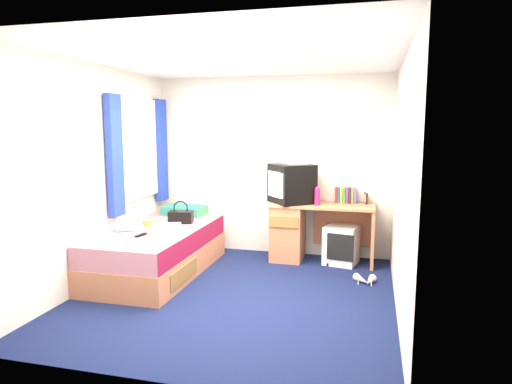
% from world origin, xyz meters
% --- Properties ---
extents(ground, '(3.40, 3.40, 0.00)m').
position_xyz_m(ground, '(0.00, 0.00, 0.00)').
color(ground, '#0C1438').
rests_on(ground, ground).
extents(room_shell, '(3.40, 3.40, 3.40)m').
position_xyz_m(room_shell, '(0.00, 0.00, 1.45)').
color(room_shell, white).
rests_on(room_shell, ground).
extents(bed, '(1.01, 2.00, 0.54)m').
position_xyz_m(bed, '(-1.10, 0.46, 0.27)').
color(bed, '#C87B53').
rests_on(bed, ground).
extents(pillow, '(0.58, 0.40, 0.12)m').
position_xyz_m(pillow, '(-1.13, 1.33, 0.60)').
color(pillow, '#165D93').
rests_on(pillow, bed).
extents(desk, '(1.30, 0.55, 0.75)m').
position_xyz_m(desk, '(0.46, 1.44, 0.41)').
color(desk, '#C87B53').
rests_on(desk, ground).
extents(storage_cube, '(0.46, 0.46, 0.49)m').
position_xyz_m(storage_cube, '(0.99, 1.38, 0.24)').
color(storage_cube, silver).
rests_on(storage_cube, ground).
extents(crt_tv, '(0.68, 0.69, 0.50)m').
position_xyz_m(crt_tv, '(0.33, 1.44, 1.00)').
color(crt_tv, black).
rests_on(crt_tv, desk).
extents(vcr, '(0.44, 0.46, 0.07)m').
position_xyz_m(vcr, '(0.33, 1.44, 1.29)').
color(vcr, '#B9B9BC').
rests_on(vcr, crt_tv).
extents(book_row, '(0.27, 0.13, 0.20)m').
position_xyz_m(book_row, '(1.01, 1.60, 0.85)').
color(book_row, maroon).
rests_on(book_row, desk).
extents(picture_frame, '(0.05, 0.12, 0.14)m').
position_xyz_m(picture_frame, '(1.27, 1.60, 0.82)').
color(picture_frame, black).
rests_on(picture_frame, desk).
extents(pink_water_bottle, '(0.07, 0.07, 0.21)m').
position_xyz_m(pink_water_bottle, '(0.67, 1.34, 0.85)').
color(pink_water_bottle, '#D91E62').
rests_on(pink_water_bottle, desk).
extents(aerosol_can, '(0.06, 0.06, 0.19)m').
position_xyz_m(aerosol_can, '(0.61, 1.48, 0.84)').
color(aerosol_can, silver).
rests_on(aerosol_can, desk).
extents(handbag, '(0.32, 0.22, 0.28)m').
position_xyz_m(handbag, '(-0.96, 0.82, 0.62)').
color(handbag, black).
rests_on(handbag, bed).
extents(towel, '(0.40, 0.37, 0.11)m').
position_xyz_m(towel, '(-0.87, 0.21, 0.59)').
color(towel, silver).
rests_on(towel, bed).
extents(magazine, '(0.33, 0.35, 0.01)m').
position_xyz_m(magazine, '(-1.26, 0.67, 0.55)').
color(magazine, '#CBEC1A').
rests_on(magazine, bed).
extents(water_bottle, '(0.21, 0.17, 0.07)m').
position_xyz_m(water_bottle, '(-1.39, 0.23, 0.58)').
color(water_bottle, silver).
rests_on(water_bottle, bed).
extents(colour_swatch_fan, '(0.22, 0.17, 0.01)m').
position_xyz_m(colour_swatch_fan, '(-1.11, -0.16, 0.55)').
color(colour_swatch_fan, '#FA9537').
rests_on(colour_swatch_fan, bed).
extents(remote_control, '(0.06, 0.16, 0.02)m').
position_xyz_m(remote_control, '(-1.11, 0.08, 0.55)').
color(remote_control, black).
rests_on(remote_control, bed).
extents(window_assembly, '(0.11, 1.42, 1.40)m').
position_xyz_m(window_assembly, '(-1.55, 0.90, 1.42)').
color(window_assembly, silver).
rests_on(window_assembly, room_shell).
extents(white_heels, '(0.26, 0.25, 0.09)m').
position_xyz_m(white_heels, '(1.31, 0.68, 0.04)').
color(white_heels, silver).
rests_on(white_heels, ground).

